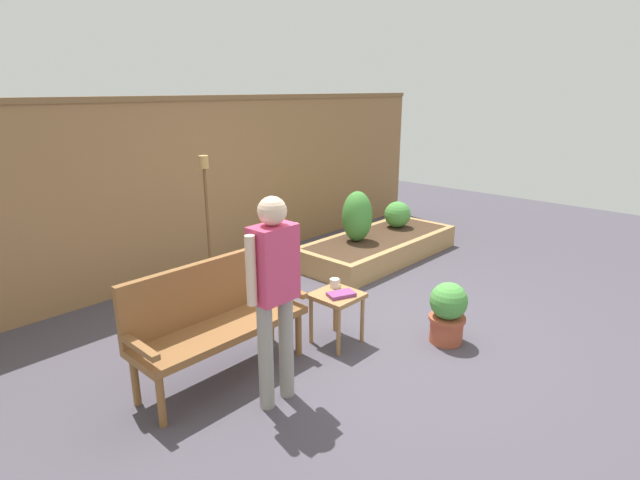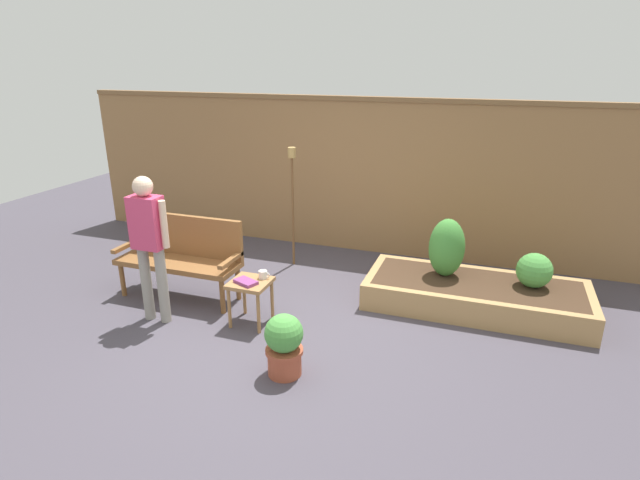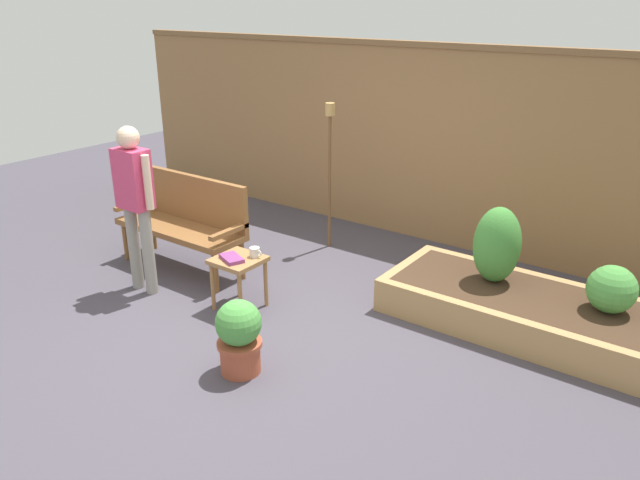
{
  "view_description": "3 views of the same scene",
  "coord_description": "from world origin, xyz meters",
  "px_view_note": "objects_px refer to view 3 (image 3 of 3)",
  "views": [
    {
      "loc": [
        -3.48,
        -2.61,
        2.24
      ],
      "look_at": [
        0.21,
        0.83,
        0.7
      ],
      "focal_mm": 27.95,
      "sensor_mm": 36.0,
      "label": 1
    },
    {
      "loc": [
        1.89,
        -4.17,
        2.64
      ],
      "look_at": [
        0.04,
        1.1,
        0.64
      ],
      "focal_mm": 28.56,
      "sensor_mm": 36.0,
      "label": 2
    },
    {
      "loc": [
        3.07,
        -3.41,
        2.58
      ],
      "look_at": [
        0.32,
        0.35,
        0.73
      ],
      "focal_mm": 34.18,
      "sensor_mm": 36.0,
      "label": 3
    }
  ],
  "objects_px": {
    "garden_bench": "(186,216)",
    "cup_on_table": "(255,252)",
    "side_table": "(238,267)",
    "potted_boxwood": "(239,335)",
    "shrub_far_corner": "(612,289)",
    "person_by_bench": "(135,196)",
    "book_on_table": "(232,258)",
    "tiki_torch": "(330,150)",
    "shrub_near_bench": "(497,245)"
  },
  "relations": [
    {
      "from": "person_by_bench",
      "to": "side_table",
      "type": "bearing_deg",
      "value": 15.22
    },
    {
      "from": "shrub_far_corner",
      "to": "tiki_torch",
      "type": "bearing_deg",
      "value": 172.19
    },
    {
      "from": "side_table",
      "to": "book_on_table",
      "type": "bearing_deg",
      "value": -103.6
    },
    {
      "from": "side_table",
      "to": "person_by_bench",
      "type": "height_order",
      "value": "person_by_bench"
    },
    {
      "from": "garden_bench",
      "to": "shrub_near_bench",
      "type": "xyz_separation_m",
      "value": [
        2.89,
        0.87,
        0.09
      ]
    },
    {
      "from": "potted_boxwood",
      "to": "book_on_table",
      "type": "bearing_deg",
      "value": 136.37
    },
    {
      "from": "book_on_table",
      "to": "shrub_far_corner",
      "type": "distance_m",
      "value": 3.07
    },
    {
      "from": "potted_boxwood",
      "to": "shrub_far_corner",
      "type": "height_order",
      "value": "shrub_far_corner"
    },
    {
      "from": "book_on_table",
      "to": "cup_on_table",
      "type": "bearing_deg",
      "value": 79.59
    },
    {
      "from": "cup_on_table",
      "to": "shrub_near_bench",
      "type": "height_order",
      "value": "shrub_near_bench"
    },
    {
      "from": "cup_on_table",
      "to": "potted_boxwood",
      "type": "xyz_separation_m",
      "value": [
        0.59,
        -0.85,
        -0.22
      ]
    },
    {
      "from": "book_on_table",
      "to": "tiki_torch",
      "type": "relative_size",
      "value": 0.15
    },
    {
      "from": "book_on_table",
      "to": "shrub_far_corner",
      "type": "xyz_separation_m",
      "value": [
        2.78,
        1.31,
        -0.01
      ]
    },
    {
      "from": "tiki_torch",
      "to": "person_by_bench",
      "type": "bearing_deg",
      "value": -112.18
    },
    {
      "from": "garden_bench",
      "to": "side_table",
      "type": "xyz_separation_m",
      "value": [
        1.06,
        -0.37,
        -0.15
      ]
    },
    {
      "from": "book_on_table",
      "to": "shrub_near_bench",
      "type": "bearing_deg",
      "value": 57.89
    },
    {
      "from": "tiki_torch",
      "to": "shrub_far_corner",
      "type": "bearing_deg",
      "value": -7.81
    },
    {
      "from": "side_table",
      "to": "tiki_torch",
      "type": "distance_m",
      "value": 1.8
    },
    {
      "from": "potted_boxwood",
      "to": "shrub_near_bench",
      "type": "xyz_separation_m",
      "value": [
        1.14,
        1.98,
        0.33
      ]
    },
    {
      "from": "garden_bench",
      "to": "book_on_table",
      "type": "height_order",
      "value": "garden_bench"
    },
    {
      "from": "garden_bench",
      "to": "book_on_table",
      "type": "distance_m",
      "value": 1.13
    },
    {
      "from": "cup_on_table",
      "to": "shrub_far_corner",
      "type": "xyz_separation_m",
      "value": [
        2.67,
        1.13,
        -0.03
      ]
    },
    {
      "from": "side_table",
      "to": "potted_boxwood",
      "type": "xyz_separation_m",
      "value": [
        0.69,
        -0.73,
        -0.09
      ]
    },
    {
      "from": "shrub_far_corner",
      "to": "garden_bench",
      "type": "bearing_deg",
      "value": -167.1
    },
    {
      "from": "garden_bench",
      "to": "tiki_torch",
      "type": "height_order",
      "value": "tiki_torch"
    },
    {
      "from": "side_table",
      "to": "person_by_bench",
      "type": "bearing_deg",
      "value": -164.78
    },
    {
      "from": "side_table",
      "to": "person_by_bench",
      "type": "xyz_separation_m",
      "value": [
        -0.98,
        -0.27,
        0.54
      ]
    },
    {
      "from": "cup_on_table",
      "to": "shrub_near_bench",
      "type": "bearing_deg",
      "value": 33.2
    },
    {
      "from": "cup_on_table",
      "to": "tiki_torch",
      "type": "height_order",
      "value": "tiki_torch"
    },
    {
      "from": "book_on_table",
      "to": "shrub_near_bench",
      "type": "distance_m",
      "value": 2.27
    },
    {
      "from": "potted_boxwood",
      "to": "cup_on_table",
      "type": "bearing_deg",
      "value": 124.96
    },
    {
      "from": "potted_boxwood",
      "to": "person_by_bench",
      "type": "distance_m",
      "value": 1.84
    },
    {
      "from": "potted_boxwood",
      "to": "person_by_bench",
      "type": "height_order",
      "value": "person_by_bench"
    },
    {
      "from": "garden_bench",
      "to": "potted_boxwood",
      "type": "bearing_deg",
      "value": -32.35
    },
    {
      "from": "shrub_far_corner",
      "to": "side_table",
      "type": "bearing_deg",
      "value": -155.73
    },
    {
      "from": "side_table",
      "to": "potted_boxwood",
      "type": "height_order",
      "value": "potted_boxwood"
    },
    {
      "from": "garden_bench",
      "to": "cup_on_table",
      "type": "bearing_deg",
      "value": -12.66
    },
    {
      "from": "garden_bench",
      "to": "potted_boxwood",
      "type": "relative_size",
      "value": 2.5
    },
    {
      "from": "garden_bench",
      "to": "book_on_table",
      "type": "bearing_deg",
      "value": -22.61
    },
    {
      "from": "potted_boxwood",
      "to": "shrub_near_bench",
      "type": "distance_m",
      "value": 2.31
    },
    {
      "from": "garden_bench",
      "to": "shrub_far_corner",
      "type": "distance_m",
      "value": 3.92
    },
    {
      "from": "book_on_table",
      "to": "side_table",
      "type": "bearing_deg",
      "value": 98.96
    },
    {
      "from": "cup_on_table",
      "to": "shrub_near_bench",
      "type": "distance_m",
      "value": 2.07
    },
    {
      "from": "garden_bench",
      "to": "side_table",
      "type": "distance_m",
      "value": 1.13
    },
    {
      "from": "cup_on_table",
      "to": "book_on_table",
      "type": "height_order",
      "value": "cup_on_table"
    },
    {
      "from": "book_on_table",
      "to": "shrub_far_corner",
      "type": "bearing_deg",
      "value": 47.77
    },
    {
      "from": "person_by_bench",
      "to": "cup_on_table",
      "type": "bearing_deg",
      "value": 19.39
    },
    {
      "from": "cup_on_table",
      "to": "person_by_bench",
      "type": "height_order",
      "value": "person_by_bench"
    },
    {
      "from": "book_on_table",
      "to": "potted_boxwood",
      "type": "relative_size",
      "value": 0.41
    },
    {
      "from": "potted_boxwood",
      "to": "tiki_torch",
      "type": "relative_size",
      "value": 0.36
    }
  ]
}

